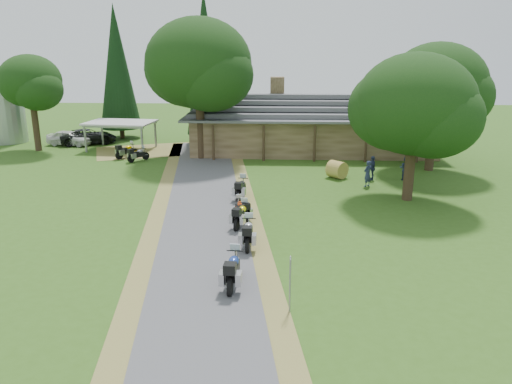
{
  "coord_description": "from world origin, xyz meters",
  "views": [
    {
      "loc": [
        3.17,
        -19.23,
        8.81
      ],
      "look_at": [
        2.05,
        5.25,
        1.6
      ],
      "focal_mm": 35.0,
      "sensor_mm": 36.0,
      "label": 1
    }
  ],
  "objects_px": {
    "motorcycle_carport_b": "(138,154)",
    "motorcycle_carport_a": "(127,150)",
    "silo": "(4,105)",
    "lodge": "(312,122)",
    "motorcycle_row_c": "(241,214)",
    "motorcycle_row_b": "(248,232)",
    "motorcycle_row_e": "(241,187)",
    "motorcycle_row_a": "(233,268)",
    "car_dark_suv": "(88,133)",
    "car_white_sedan": "(69,136)",
    "carport": "(121,136)",
    "motorcycle_row_d": "(242,208)",
    "hay_bale": "(337,170)"
  },
  "relations": [
    {
      "from": "motorcycle_carport_b",
      "to": "motorcycle_carport_a",
      "type": "bearing_deg",
      "value": 87.91
    },
    {
      "from": "motorcycle_carport_b",
      "to": "silo",
      "type": "bearing_deg",
      "value": 103.16
    },
    {
      "from": "lodge",
      "to": "motorcycle_row_c",
      "type": "xyz_separation_m",
      "value": [
        -4.67,
        -19.45,
        -1.79
      ]
    },
    {
      "from": "silo",
      "to": "motorcycle_row_b",
      "type": "height_order",
      "value": "silo"
    },
    {
      "from": "motorcycle_row_c",
      "to": "motorcycle_carport_b",
      "type": "bearing_deg",
      "value": 45.6
    },
    {
      "from": "silo",
      "to": "motorcycle_row_e",
      "type": "height_order",
      "value": "silo"
    },
    {
      "from": "lodge",
      "to": "motorcycle_row_a",
      "type": "bearing_deg",
      "value": -99.81
    },
    {
      "from": "car_dark_suv",
      "to": "motorcycle_row_e",
      "type": "relative_size",
      "value": 2.75
    },
    {
      "from": "silo",
      "to": "motorcycle_row_e",
      "type": "distance_m",
      "value": 29.09
    },
    {
      "from": "motorcycle_row_c",
      "to": "motorcycle_carport_a",
      "type": "xyz_separation_m",
      "value": [
        -10.51,
        15.56,
        -0.01
      ]
    },
    {
      "from": "car_white_sedan",
      "to": "motorcycle_row_a",
      "type": "distance_m",
      "value": 32.19
    },
    {
      "from": "motorcycle_carport_b",
      "to": "lodge",
      "type": "bearing_deg",
      "value": -29.72
    },
    {
      "from": "carport",
      "to": "car_dark_suv",
      "type": "relative_size",
      "value": 1.04
    },
    {
      "from": "lodge",
      "to": "motorcycle_carport_a",
      "type": "xyz_separation_m",
      "value": [
        -15.18,
        -3.89,
        -1.81
      ]
    },
    {
      "from": "motorcycle_row_a",
      "to": "car_white_sedan",
      "type": "bearing_deg",
      "value": 35.63
    },
    {
      "from": "carport",
      "to": "motorcycle_row_d",
      "type": "bearing_deg",
      "value": -49.87
    },
    {
      "from": "silo",
      "to": "hay_bale",
      "type": "distance_m",
      "value": 32.08
    },
    {
      "from": "car_white_sedan",
      "to": "motorcycle_row_c",
      "type": "distance_m",
      "value": 26.82
    },
    {
      "from": "silo",
      "to": "motorcycle_carport_a",
      "type": "bearing_deg",
      "value": -25.41
    },
    {
      "from": "silo",
      "to": "motorcycle_row_d",
      "type": "relative_size",
      "value": 4.02
    },
    {
      "from": "car_dark_suv",
      "to": "motorcycle_carport_b",
      "type": "distance_m",
      "value": 9.59
    },
    {
      "from": "silo",
      "to": "hay_bale",
      "type": "xyz_separation_m",
      "value": [
        29.62,
        -11.98,
        -2.89
      ]
    },
    {
      "from": "hay_bale",
      "to": "car_white_sedan",
      "type": "bearing_deg",
      "value": 155.31
    },
    {
      "from": "motorcycle_row_b",
      "to": "motorcycle_row_e",
      "type": "bearing_deg",
      "value": 6.49
    },
    {
      "from": "lodge",
      "to": "motorcycle_row_c",
      "type": "bearing_deg",
      "value": -103.5
    },
    {
      "from": "motorcycle_row_c",
      "to": "hay_bale",
      "type": "bearing_deg",
      "value": -17.98
    },
    {
      "from": "car_dark_suv",
      "to": "motorcycle_row_c",
      "type": "relative_size",
      "value": 2.84
    },
    {
      "from": "silo",
      "to": "motorcycle_row_c",
      "type": "height_order",
      "value": "silo"
    },
    {
      "from": "car_dark_suv",
      "to": "motorcycle_row_c",
      "type": "bearing_deg",
      "value": -167.07
    },
    {
      "from": "lodge",
      "to": "hay_bale",
      "type": "xyz_separation_m",
      "value": [
        1.22,
        -9.59,
        -1.86
      ]
    },
    {
      "from": "motorcycle_row_e",
      "to": "hay_bale",
      "type": "relative_size",
      "value": 1.67
    },
    {
      "from": "carport",
      "to": "motorcycle_row_b",
      "type": "height_order",
      "value": "carport"
    },
    {
      "from": "motorcycle_row_c",
      "to": "motorcycle_row_d",
      "type": "distance_m",
      "value": 1.15
    },
    {
      "from": "lodge",
      "to": "motorcycle_row_d",
      "type": "distance_m",
      "value": 18.99
    },
    {
      "from": "carport",
      "to": "car_dark_suv",
      "type": "bearing_deg",
      "value": 154.59
    },
    {
      "from": "motorcycle_row_d",
      "to": "motorcycle_carport_a",
      "type": "height_order",
      "value": "motorcycle_carport_a"
    },
    {
      "from": "motorcycle_row_b",
      "to": "motorcycle_row_e",
      "type": "xyz_separation_m",
      "value": [
        -0.87,
        7.37,
        -0.02
      ]
    },
    {
      "from": "lodge",
      "to": "car_dark_suv",
      "type": "relative_size",
      "value": 3.92
    },
    {
      "from": "car_white_sedan",
      "to": "motorcycle_row_d",
      "type": "bearing_deg",
      "value": -129.4
    },
    {
      "from": "motorcycle_row_c",
      "to": "carport",
      "type": "bearing_deg",
      "value": 45.19
    },
    {
      "from": "motorcycle_carport_b",
      "to": "motorcycle_row_e",
      "type": "bearing_deg",
      "value": -97.01
    },
    {
      "from": "motorcycle_row_a",
      "to": "car_dark_suv",
      "type": "bearing_deg",
      "value": 32.69
    },
    {
      "from": "motorcycle_carport_a",
      "to": "car_dark_suv",
      "type": "bearing_deg",
      "value": 81.45
    },
    {
      "from": "carport",
      "to": "motorcycle_row_b",
      "type": "distance_m",
      "value": 24.91
    },
    {
      "from": "motorcycle_row_a",
      "to": "silo",
      "type": "bearing_deg",
      "value": 42.91
    },
    {
      "from": "silo",
      "to": "car_white_sedan",
      "type": "relative_size",
      "value": 1.33
    },
    {
      "from": "motorcycle_row_e",
      "to": "car_white_sedan",
      "type": "bearing_deg",
      "value": 54.19
    },
    {
      "from": "lodge",
      "to": "motorcycle_row_b",
      "type": "bearing_deg",
      "value": -100.66
    },
    {
      "from": "motorcycle_row_e",
      "to": "motorcycle_row_d",
      "type": "bearing_deg",
      "value": -168.0
    },
    {
      "from": "car_white_sedan",
      "to": "car_dark_suv",
      "type": "height_order",
      "value": "car_dark_suv"
    }
  ]
}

